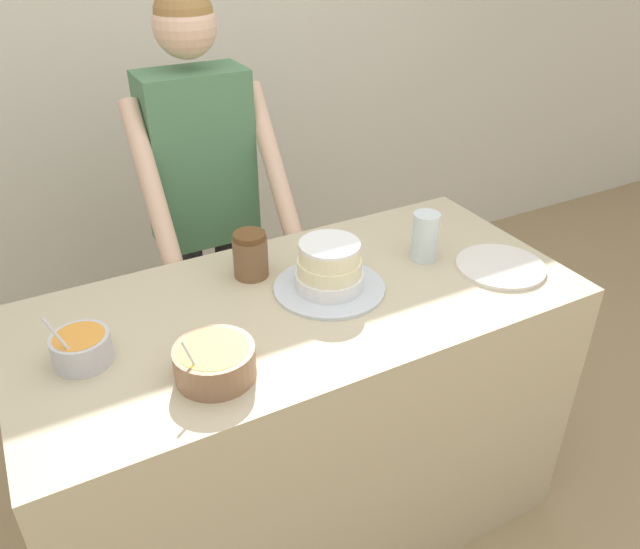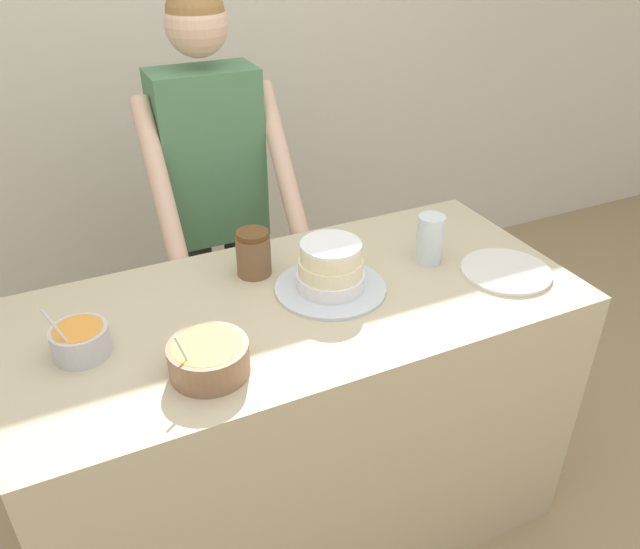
# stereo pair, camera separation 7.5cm
# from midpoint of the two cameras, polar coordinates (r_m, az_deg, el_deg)

# --- Properties ---
(wall_back) EXTENTS (10.00, 0.05, 2.60)m
(wall_back) POSITION_cam_midpoint_polar(r_m,az_deg,el_deg) (2.97, -16.67, 18.53)
(wall_back) COLOR silver
(wall_back) RESTS_ON ground_plane
(counter) EXTENTS (1.58, 0.74, 0.93)m
(counter) POSITION_cam_midpoint_polar(r_m,az_deg,el_deg) (2.05, -2.52, -13.15)
(counter) COLOR #C6B793
(counter) RESTS_ON ground_plane
(person_baker) EXTENTS (0.49, 0.46, 1.68)m
(person_baker) POSITION_cam_midpoint_polar(r_m,az_deg,el_deg) (2.28, -11.67, 8.33)
(person_baker) COLOR #2D2D38
(person_baker) RESTS_ON ground_plane
(cake) EXTENTS (0.32, 0.32, 0.15)m
(cake) POSITION_cam_midpoint_polar(r_m,az_deg,el_deg) (1.76, -0.35, 0.39)
(cake) COLOR silver
(cake) RESTS_ON counter
(frosting_bowl_orange) EXTENTS (0.14, 0.14, 0.16)m
(frosting_bowl_orange) POSITION_cam_midpoint_polar(r_m,az_deg,el_deg) (1.62, -22.23, -6.22)
(frosting_bowl_orange) COLOR silver
(frosting_bowl_orange) RESTS_ON counter
(frosting_bowl_yellow) EXTENTS (0.19, 0.19, 0.14)m
(frosting_bowl_yellow) POSITION_cam_midpoint_polar(r_m,az_deg,el_deg) (1.49, -11.04, -7.78)
(frosting_bowl_yellow) COLOR #936B4C
(frosting_bowl_yellow) RESTS_ON counter
(drinking_glass) EXTENTS (0.08, 0.08, 0.15)m
(drinking_glass) POSITION_cam_midpoint_polar(r_m,az_deg,el_deg) (1.93, 8.49, 3.45)
(drinking_glass) COLOR silver
(drinking_glass) RESTS_ON counter
(ceramic_plate) EXTENTS (0.27, 0.27, 0.01)m
(ceramic_plate) POSITION_cam_midpoint_polar(r_m,az_deg,el_deg) (1.96, 15.13, 0.71)
(ceramic_plate) COLOR white
(ceramic_plate) RESTS_ON counter
(stoneware_jar) EXTENTS (0.10, 0.10, 0.14)m
(stoneware_jar) POSITION_cam_midpoint_polar(r_m,az_deg,el_deg) (1.84, -7.54, 1.77)
(stoneware_jar) COLOR brown
(stoneware_jar) RESTS_ON counter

